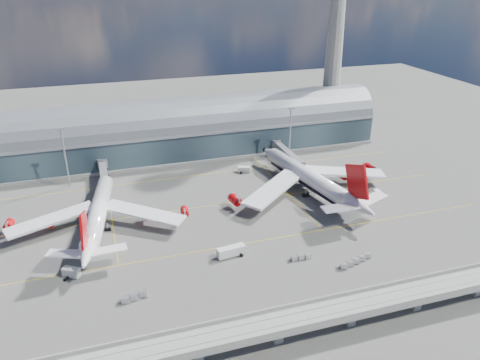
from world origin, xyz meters
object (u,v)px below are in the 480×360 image
object	(u,v)px
service_truck_1	(71,273)
cargo_train_2	(301,257)
service_truck_4	(362,190)
floodlight_mast_right	(290,132)
airliner_left	(98,215)
service_truck_5	(244,169)
service_truck_3	(379,194)
airliner_right	(310,179)
cargo_train_1	(356,261)
floodlight_mast_left	(65,156)
cargo_train_0	(134,297)
service_truck_2	(231,251)
control_tower	(335,37)

from	to	relation	value
service_truck_1	cargo_train_2	size ratio (longest dim) A/B	0.82
service_truck_1	service_truck_4	distance (m)	114.77
floodlight_mast_right	airliner_left	bearing A→B (deg)	-155.73
airliner_left	service_truck_4	distance (m)	103.47
service_truck_4	service_truck_5	world-z (taller)	service_truck_4
service_truck_1	service_truck_3	xyz separation A→B (m)	(116.66, 18.13, -0.14)
airliner_right	cargo_train_1	distance (m)	51.32
airliner_right	service_truck_3	world-z (taller)	airliner_right
airliner_right	cargo_train_2	bearing A→B (deg)	-128.50
service_truck_4	floodlight_mast_left	bearing A→B (deg)	-177.31
floodlight_mast_left	floodlight_mast_right	size ratio (longest dim) A/B	1.00
floodlight_mast_right	service_truck_1	xyz separation A→B (m)	(-98.64, -66.84, -12.14)
cargo_train_0	airliner_right	bearing A→B (deg)	-45.47
service_truck_2	control_tower	bearing A→B (deg)	-48.07
cargo_train_0	service_truck_5	bearing A→B (deg)	-24.55
control_tower	service_truck_2	distance (m)	139.64
service_truck_5	floodlight_mast_left	bearing A→B (deg)	105.66
service_truck_3	service_truck_2	bearing A→B (deg)	-158.50
service_truck_5	service_truck_1	bearing A→B (deg)	150.60
floodlight_mast_left	service_truck_1	distance (m)	67.95
service_truck_1	service_truck_5	xyz separation A→B (m)	(73.28, 58.65, -0.14)
service_truck_1	service_truck_4	xyz separation A→B (m)	(112.34, 23.52, -0.13)
floodlight_mast_right	cargo_train_2	world-z (taller)	floodlight_mast_right
floodlight_mast_left	service_truck_2	world-z (taller)	floodlight_mast_left
airliner_left	cargo_train_2	world-z (taller)	airliner_left
airliner_left	cargo_train_0	world-z (taller)	airliner_left
floodlight_mast_left	cargo_train_0	size ratio (longest dim) A/B	3.26
cargo_train_2	airliner_left	bearing A→B (deg)	53.18
cargo_train_0	cargo_train_2	size ratio (longest dim) A/B	1.15
floodlight_mast_left	floodlight_mast_right	distance (m)	100.00
service_truck_3	service_truck_5	bearing A→B (deg)	140.60
service_truck_5	service_truck_2	bearing A→B (deg)	-179.78
service_truck_5	cargo_train_1	xyz separation A→B (m)	(10.93, -78.12, -0.48)
floodlight_mast_right	airliner_right	size ratio (longest dim) A/B	0.35
service_truck_4	service_truck_5	distance (m)	52.53
service_truck_3	cargo_train_0	world-z (taller)	service_truck_3
service_truck_2	airliner_left	bearing A→B (deg)	45.18
service_truck_5	cargo_train_2	xyz separation A→B (m)	(-4.47, -71.12, -0.57)
floodlight_mast_left	airliner_left	bearing A→B (deg)	-75.61
control_tower	service_truck_4	bearing A→B (deg)	-106.63
floodlight_mast_right	airliner_right	world-z (taller)	floodlight_mast_right
service_truck_5	cargo_train_0	xyz separation A→B (m)	(-56.61, -75.04, -0.46)
service_truck_4	cargo_train_0	distance (m)	103.66
cargo_train_0	cargo_train_1	bearing A→B (deg)	-80.12
floodlight_mast_left	service_truck_5	distance (m)	76.09
airliner_right	service_truck_1	world-z (taller)	airliner_right
control_tower	service_truck_1	bearing A→B (deg)	-144.64
cargo_train_0	cargo_train_1	distance (m)	67.62
airliner_right	service_truck_3	size ratio (longest dim) A/B	13.08
service_truck_1	cargo_train_1	world-z (taller)	service_truck_1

